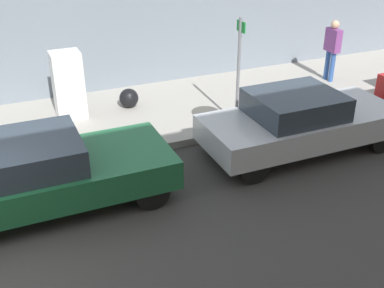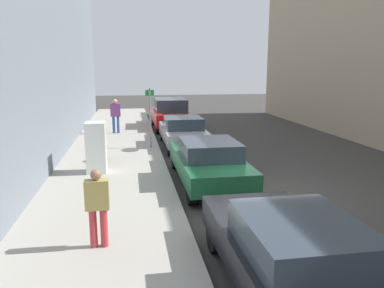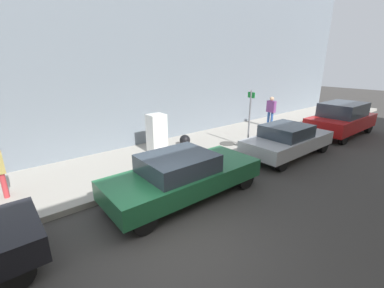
{
  "view_description": "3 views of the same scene",
  "coord_description": "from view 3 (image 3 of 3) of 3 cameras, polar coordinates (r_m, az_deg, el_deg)",
  "views": [
    {
      "loc": [
        6.35,
        0.9,
        5.06
      ],
      "look_at": [
        -1.49,
        4.3,
        0.62
      ],
      "focal_mm": 45.0,
      "sensor_mm": 36.0,
      "label": 1
    },
    {
      "loc": [
        -3.71,
        -9.62,
        3.5
      ],
      "look_at": [
        -1.44,
        4.02,
        0.69
      ],
      "focal_mm": 35.0,
      "sensor_mm": 36.0,
      "label": 2
    },
    {
      "loc": [
        4.09,
        -2.84,
        3.88
      ],
      "look_at": [
        -1.59,
        1.77,
        1.5
      ],
      "focal_mm": 24.0,
      "sensor_mm": 36.0,
      "label": 3
    }
  ],
  "objects": [
    {
      "name": "pedestrian_walking_far",
      "position": [
        8.91,
        -36.86,
        -4.38
      ],
      "size": [
        0.44,
        0.22,
        1.52
      ],
      "rotation": [
        0.0,
        0.0,
        3.72
      ],
      "color": "#B73338",
      "rests_on": "sidewalk_slab"
    },
    {
      "name": "sidewalk_slab",
      "position": [
        9.72,
        -19.0,
        -6.01
      ],
      "size": [
        3.76,
        44.0,
        0.18
      ],
      "primitive_type": "cube",
      "color": "#9E998E",
      "rests_on": "ground"
    },
    {
      "name": "parked_suv_red",
      "position": [
        16.14,
        30.3,
        4.92
      ],
      "size": [
        1.98,
        4.54,
        1.75
      ],
      "color": "red",
      "rests_on": "ground"
    },
    {
      "name": "trash_bag",
      "position": [
        11.75,
        -1.59,
        0.88
      ],
      "size": [
        0.49,
        0.49,
        0.49
      ],
      "primitive_type": "sphere",
      "color": "black",
      "rests_on": "sidewalk_slab"
    },
    {
      "name": "parked_sedan_silver",
      "position": [
        11.52,
        20.47,
        0.87
      ],
      "size": [
        1.79,
        4.37,
        1.38
      ],
      "color": "silver",
      "rests_on": "ground"
    },
    {
      "name": "ground_plane",
      "position": [
        6.31,
        -3.62,
        -19.97
      ],
      "size": [
        80.0,
        80.0,
        0.0
      ],
      "primitive_type": "plane",
      "color": "#383533"
    },
    {
      "name": "discarded_refrigerator",
      "position": [
        10.78,
        -7.83,
        2.31
      ],
      "size": [
        0.62,
        0.7,
        1.63
      ],
      "color": "white",
      "rests_on": "sidewalk_slab"
    },
    {
      "name": "building_facade_near",
      "position": [
        11.74,
        -26.98,
        22.0
      ],
      "size": [
        1.93,
        39.6,
        10.13
      ],
      "primitive_type": "cube",
      "color": "slate",
      "rests_on": "ground"
    },
    {
      "name": "street_sign_post",
      "position": [
        11.54,
        12.69,
        6.09
      ],
      "size": [
        0.36,
        0.07,
        2.52
      ],
      "color": "slate",
      "rests_on": "sidewalk_slab"
    },
    {
      "name": "manhole_cover",
      "position": [
        12.13,
        7.82,
        0.09
      ],
      "size": [
        0.7,
        0.7,
        0.02
      ],
      "primitive_type": "cylinder",
      "color": "#47443F",
      "rests_on": "sidewalk_slab"
    },
    {
      "name": "pedestrian_standing_near",
      "position": [
        15.63,
        17.13,
        7.36
      ],
      "size": [
        0.51,
        0.24,
        1.76
      ],
      "rotation": [
        0.0,
        0.0,
        4.18
      ],
      "color": "#2D5193",
      "rests_on": "sidewalk_slab"
    },
    {
      "name": "parked_sedan_green",
      "position": [
        7.54,
        -2.03,
        -6.87
      ],
      "size": [
        1.86,
        4.74,
        1.37
      ],
      "color": "#1E6038",
      "rests_on": "ground"
    }
  ]
}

